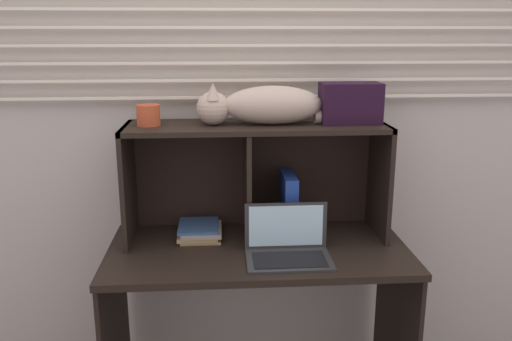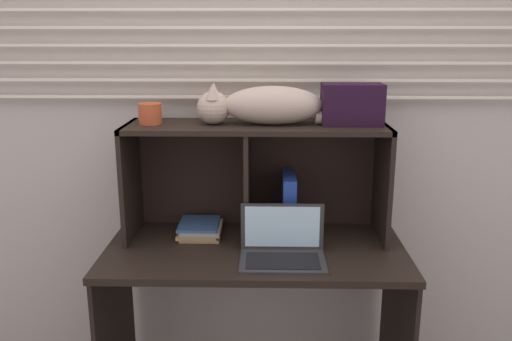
% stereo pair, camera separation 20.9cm
% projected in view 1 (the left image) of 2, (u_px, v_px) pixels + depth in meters
% --- Properties ---
extents(back_panel_with_blinds, '(4.40, 0.08, 2.50)m').
position_uv_depth(back_panel_with_blinds, '(253.00, 115.00, 2.49)').
color(back_panel_with_blinds, beige).
rests_on(back_panel_with_blinds, ground).
extents(desk, '(1.28, 0.63, 0.74)m').
position_uv_depth(desk, '(258.00, 280.00, 2.32)').
color(desk, black).
rests_on(desk, ground).
extents(hutch_shelf_unit, '(1.13, 0.34, 0.51)m').
position_uv_depth(hutch_shelf_unit, '(254.00, 160.00, 2.36)').
color(hutch_shelf_unit, black).
rests_on(hutch_shelf_unit, desk).
extents(cat, '(0.71, 0.18, 0.17)m').
position_uv_depth(cat, '(264.00, 106.00, 2.26)').
color(cat, '#BCA690').
rests_on(cat, hutch_shelf_unit).
extents(laptop, '(0.35, 0.23, 0.21)m').
position_uv_depth(laptop, '(288.00, 247.00, 2.17)').
color(laptop, '#2D2D2D').
rests_on(laptop, desk).
extents(binder_upright, '(0.06, 0.22, 0.29)m').
position_uv_depth(binder_upright, '(289.00, 205.00, 2.38)').
color(binder_upright, '#1E3D95').
rests_on(binder_upright, desk).
extents(book_stack, '(0.19, 0.22, 0.06)m').
position_uv_depth(book_stack, '(200.00, 231.00, 2.39)').
color(book_stack, tan).
rests_on(book_stack, desk).
extents(small_basket, '(0.10, 0.10, 0.09)m').
position_uv_depth(small_basket, '(148.00, 115.00, 2.24)').
color(small_basket, '#B84A27').
rests_on(small_basket, hutch_shelf_unit).
extents(storage_box, '(0.26, 0.14, 0.17)m').
position_uv_depth(storage_box, '(350.00, 103.00, 2.29)').
color(storage_box, black).
rests_on(storage_box, hutch_shelf_unit).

